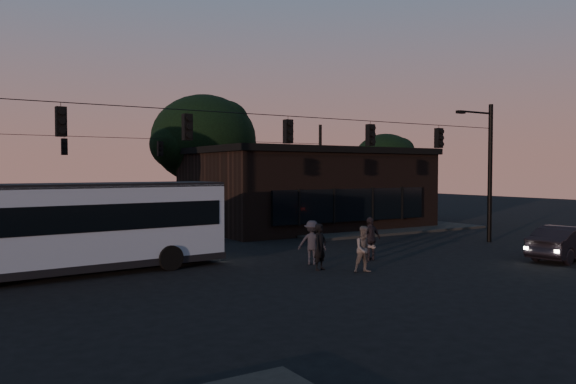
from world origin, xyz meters
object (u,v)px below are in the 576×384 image
pedestrian_a (320,247)px  pedestrian_b (365,249)px  bus (64,224)px  pedestrian_d (312,242)px  building (307,188)px  car (567,243)px  pedestrian_c (371,239)px

pedestrian_a → pedestrian_b: pedestrian_a is taller
bus → pedestrian_d: size_ratio=6.76×
pedestrian_b → building: bearing=82.1°
building → car: size_ratio=3.40×
building → bus: size_ratio=1.25×
pedestrian_c → pedestrian_d: pedestrian_c is taller
bus → pedestrian_d: (9.25, -2.80, -1.01)m
building → car: 18.02m
pedestrian_a → pedestrian_b: (1.17, -1.30, -0.02)m
car → pedestrian_d: size_ratio=2.48×
car → pedestrian_c: (-7.39, 4.46, 0.19)m
car → pedestrian_a: (-10.64, 3.65, 0.17)m
bus → pedestrian_c: size_ratio=6.56×
bus → car: 20.90m
bus → car: bearing=-26.2°
pedestrian_b → pedestrian_c: size_ratio=0.95×
building → pedestrian_a: (-8.89, -14.18, -1.79)m
building → pedestrian_c: bearing=-112.9°
bus → pedestrian_b: (9.89, -5.43, -1.03)m
car → pedestrian_c: 8.64m
car → pedestrian_c: pedestrian_c is taller
bus → car: (19.36, -7.78, -1.18)m
pedestrian_a → pedestrian_c: 3.35m
building → car: bearing=-84.4°
car → pedestrian_a: pedestrian_a is taller
building → pedestrian_a: size_ratio=8.43×
pedestrian_c → pedestrian_d: size_ratio=1.03×
pedestrian_a → building: bearing=33.9°
pedestrian_c → pedestrian_b: bearing=40.2°
pedestrian_a → pedestrian_b: 1.75m
building → pedestrian_b: 17.39m
pedestrian_c → pedestrian_a: bearing=8.8°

